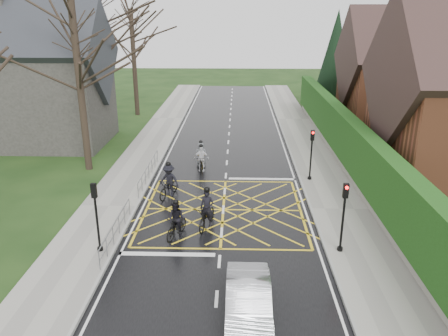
# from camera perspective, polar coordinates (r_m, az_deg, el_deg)

# --- Properties ---
(ground) EXTENTS (120.00, 120.00, 0.00)m
(ground) POSITION_cam_1_polar(r_m,az_deg,el_deg) (22.81, -0.09, -5.48)
(ground) COLOR black
(ground) RESTS_ON ground
(road) EXTENTS (9.00, 80.00, 0.01)m
(road) POSITION_cam_1_polar(r_m,az_deg,el_deg) (22.81, -0.09, -5.46)
(road) COLOR black
(road) RESTS_ON ground
(sidewalk_right) EXTENTS (3.00, 80.00, 0.15)m
(sidewalk_right) POSITION_cam_1_polar(r_m,az_deg,el_deg) (23.39, 14.83, -5.32)
(sidewalk_right) COLOR gray
(sidewalk_right) RESTS_ON ground
(sidewalk_left) EXTENTS (3.00, 80.00, 0.15)m
(sidewalk_left) POSITION_cam_1_polar(r_m,az_deg,el_deg) (23.73, -14.79, -4.94)
(sidewalk_left) COLOR gray
(sidewalk_left) RESTS_ON ground
(stone_wall) EXTENTS (0.50, 38.00, 0.70)m
(stone_wall) POSITION_cam_1_polar(r_m,az_deg,el_deg) (29.10, 15.74, 0.20)
(stone_wall) COLOR slate
(stone_wall) RESTS_ON ground
(hedge) EXTENTS (0.90, 38.00, 2.80)m
(hedge) POSITION_cam_1_polar(r_m,az_deg,el_deg) (28.59, 16.06, 3.50)
(hedge) COLOR #17370F
(hedge) RESTS_ON stone_wall
(house_far) EXTENTS (9.80, 8.80, 10.30)m
(house_far) POSITION_cam_1_polar(r_m,az_deg,el_deg) (41.46, 22.01, 10.92)
(house_far) COLOR brown
(house_far) RESTS_ON ground
(conifer) EXTENTS (4.60, 4.60, 10.00)m
(conifer) POSITION_cam_1_polar(r_m,az_deg,el_deg) (47.94, 14.29, 13.51)
(conifer) COLOR black
(conifer) RESTS_ON ground
(church) EXTENTS (8.80, 7.80, 11.00)m
(church) POSITION_cam_1_polar(r_m,az_deg,el_deg) (35.91, -21.97, 10.68)
(church) COLOR #2D2B28
(church) RESTS_ON ground
(tree_near) EXTENTS (9.24, 9.24, 11.44)m
(tree_near) POSITION_cam_1_polar(r_m,az_deg,el_deg) (28.39, -18.84, 15.09)
(tree_near) COLOR black
(tree_near) RESTS_ON ground
(tree_mid) EXTENTS (10.08, 10.08, 12.48)m
(tree_mid) POSITION_cam_1_polar(r_m,az_deg,el_deg) (36.25, -16.11, 17.30)
(tree_mid) COLOR black
(tree_mid) RESTS_ON ground
(tree_far) EXTENTS (8.40, 8.40, 10.40)m
(tree_far) POSITION_cam_1_polar(r_m,az_deg,el_deg) (43.85, -11.86, 16.04)
(tree_far) COLOR black
(tree_far) RESTS_ON ground
(railing_south) EXTENTS (0.05, 5.04, 1.03)m
(railing_south) POSITION_cam_1_polar(r_m,az_deg,el_deg) (20.04, -13.95, -7.39)
(railing_south) COLOR slate
(railing_south) RESTS_ON ground
(railing_north) EXTENTS (0.05, 6.04, 1.03)m
(railing_north) POSITION_cam_1_polar(r_m,az_deg,el_deg) (26.73, -9.83, -0.08)
(railing_north) COLOR slate
(railing_north) RESTS_ON ground
(traffic_light_ne) EXTENTS (0.24, 0.31, 3.21)m
(traffic_light_ne) POSITION_cam_1_polar(r_m,az_deg,el_deg) (26.47, 11.31, 1.63)
(traffic_light_ne) COLOR black
(traffic_light_ne) RESTS_ON ground
(traffic_light_se) EXTENTS (0.24, 0.31, 3.21)m
(traffic_light_se) POSITION_cam_1_polar(r_m,az_deg,el_deg) (18.82, 15.28, -6.37)
(traffic_light_se) COLOR black
(traffic_light_se) RESTS_ON ground
(traffic_light_sw) EXTENTS (0.24, 0.31, 3.21)m
(traffic_light_sw) POSITION_cam_1_polar(r_m,az_deg,el_deg) (18.94, -16.27, -6.31)
(traffic_light_sw) COLOR black
(traffic_light_sw) RESTS_ON ground
(cyclist_rear) EXTENTS (1.23, 2.21, 2.03)m
(cyclist_rear) POSITION_cam_1_polar(r_m,az_deg,el_deg) (20.86, -2.24, -6.02)
(cyclist_rear) COLOR black
(cyclist_rear) RESTS_ON ground
(cyclist_back) EXTENTS (1.14, 1.89, 1.83)m
(cyclist_back) POSITION_cam_1_polar(r_m,az_deg,el_deg) (20.07, -6.23, -7.12)
(cyclist_back) COLOR black
(cyclist_back) RESTS_ON ground
(cyclist_mid) EXTENTS (1.37, 2.20, 2.02)m
(cyclist_mid) POSITION_cam_1_polar(r_m,az_deg,el_deg) (24.36, -7.19, -2.06)
(cyclist_mid) COLOR black
(cyclist_mid) RESTS_ON ground
(cyclist_front) EXTENTS (0.98, 1.82, 1.82)m
(cyclist_front) POSITION_cam_1_polar(r_m,az_deg,el_deg) (28.03, -3.00, 0.88)
(cyclist_front) COLOR black
(cyclist_front) RESTS_ON ground
(cyclist_lead) EXTENTS (0.99, 1.91, 1.77)m
(cyclist_lead) POSITION_cam_1_polar(r_m,az_deg,el_deg) (29.01, -3.02, 1.42)
(cyclist_lead) COLOR #BA8E16
(cyclist_lead) RESTS_ON ground
(car) EXTENTS (1.48, 4.25, 1.40)m
(car) POSITION_cam_1_polar(r_m,az_deg,el_deg) (14.98, 3.20, -17.33)
(car) COLOR silver
(car) RESTS_ON ground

